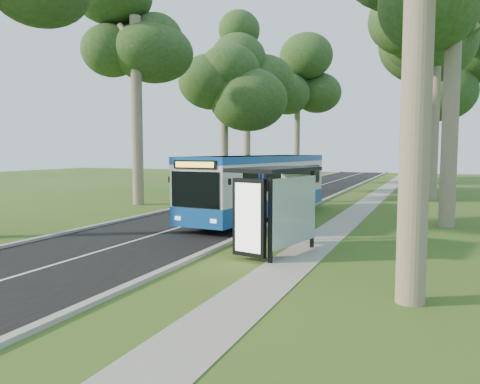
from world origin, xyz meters
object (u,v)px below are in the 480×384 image
(bus, at_px, (260,186))
(car_silver, at_px, (285,176))
(litter_bin, at_px, (305,212))
(bus_shelter, at_px, (275,194))
(car_white, at_px, (269,178))
(bus_stop_sign, at_px, (262,197))

(bus, xyz_separation_m, car_silver, (-6.86, 26.68, -0.90))
(litter_bin, bearing_deg, bus, 164.49)
(bus, xyz_separation_m, bus_shelter, (3.39, -7.94, 0.39))
(bus, distance_m, litter_bin, 2.84)
(litter_bin, bearing_deg, car_white, 113.23)
(litter_bin, relative_size, car_white, 0.22)
(bus_stop_sign, bearing_deg, bus_shelter, -42.88)
(bus, height_order, bus_shelter, bus)
(bus_stop_sign, bearing_deg, car_silver, 123.27)
(bus, bearing_deg, car_silver, 110.04)
(bus, xyz_separation_m, litter_bin, (2.51, -0.70, -1.13))
(bus_stop_sign, distance_m, car_white, 27.78)
(litter_bin, bearing_deg, bus_shelter, -83.07)
(litter_bin, distance_m, car_white, 23.13)
(bus, distance_m, car_silver, 27.56)
(bus_stop_sign, xyz_separation_m, car_white, (-8.79, 26.34, -0.88))
(car_silver, bearing_deg, car_white, -85.96)
(litter_bin, bearing_deg, car_silver, 108.91)
(bus, relative_size, car_white, 2.60)
(bus_shelter, height_order, car_silver, bus_shelter)
(bus_shelter, bearing_deg, bus_stop_sign, 132.11)
(bus_stop_sign, height_order, bus_shelter, bus_shelter)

